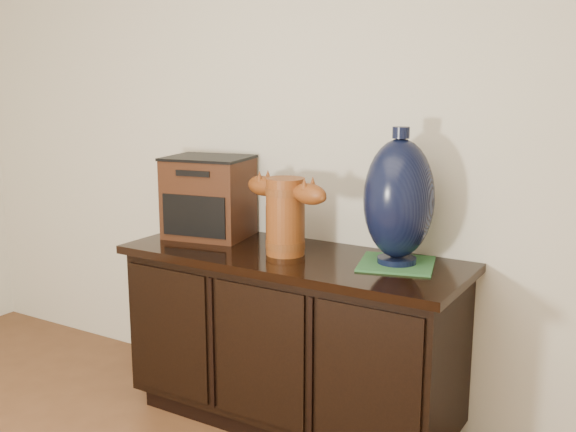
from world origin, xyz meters
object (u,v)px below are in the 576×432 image
Objects in this scene: lamp_base at (399,199)px; spray_can at (272,219)px; sideboard at (292,338)px; tv_radio at (209,197)px; terracotta_vessel at (285,212)px.

spray_can is at bearing 167.97° from lamp_base.
sideboard is 3.52× the size of tv_radio.
tv_radio is at bearing -151.24° from spray_can.
terracotta_vessel is (-0.02, -0.01, 0.55)m from sideboard.
sideboard is 0.74m from tv_radio.
lamp_base is (0.92, -0.00, 0.08)m from tv_radio.
terracotta_vessel is 2.66× the size of spray_can.
lamp_base reaches higher than terracotta_vessel.
sideboard is 2.76× the size of lamp_base.
terracotta_vessel reaches higher than sideboard.
tv_radio is 0.31m from spray_can.
terracotta_vessel is 0.85× the size of lamp_base.
tv_radio is (-0.49, 0.08, 0.55)m from sideboard.
lamp_base is (0.46, 0.09, 0.08)m from terracotta_vessel.
sideboard is 0.55m from terracotta_vessel.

